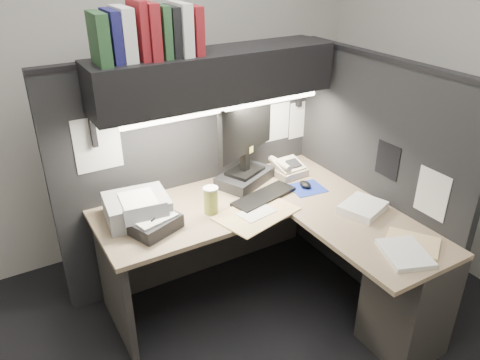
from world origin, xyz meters
The scene contains 21 objects.
floor centered at (0.00, 0.00, 0.00)m, with size 3.50×3.50×0.00m, color black.
wall_back centered at (0.00, 1.50, 1.35)m, with size 3.50×0.04×2.70m, color #BBB8B1.
partition_back centered at (0.03, 0.93, 0.80)m, with size 1.90×0.06×1.60m, color black.
partition_right centered at (0.98, 0.18, 0.80)m, with size 0.06×1.50×1.60m, color black.
desk centered at (0.43, 0.00, 0.44)m, with size 1.70×1.53×0.73m.
overhead_shelf centered at (0.12, 0.75, 1.50)m, with size 1.55×0.34×0.30m, color black.
task_light_tube centered at (0.12, 0.61, 1.33)m, with size 0.04×0.04×1.32m, color white.
monitor centered at (0.32, 0.72, 0.97)m, with size 0.52×0.39×0.60m.
keyboard centered at (0.31, 0.47, 0.74)m, with size 0.47×0.16×0.02m, color black.
mousepad centered at (0.64, 0.43, 0.73)m, with size 0.22×0.20×0.00m, color navy.
mouse centered at (0.64, 0.45, 0.75)m, with size 0.06×0.10×0.04m, color black.
telephone centered at (0.65, 0.68, 0.77)m, with size 0.21×0.22×0.09m, color beige.
coffee_cup centered at (-0.07, 0.48, 0.81)m, with size 0.09×0.09×0.16m, color #CECA52.
printer centered at (-0.48, 0.64, 0.80)m, with size 0.36×0.31×0.15m, color #939598.
notebook_stack centered at (-0.44, 0.47, 0.77)m, with size 0.27×0.23×0.08m, color black.
open_folder centered at (0.16, 0.32, 0.73)m, with size 0.49×0.32×0.01m, color #E2BE7F.
paper_stack_a centered at (0.75, 0.01, 0.76)m, with size 0.26×0.22×0.05m, color white.
paper_stack_b centered at (0.62, -0.44, 0.74)m, with size 0.22×0.28×0.03m, color white.
manila_stack centered at (0.73, -0.39, 0.74)m, with size 0.22×0.28×0.02m, color #E2BE7F.
binder_row centered at (-0.29, 0.75, 1.79)m, with size 0.59×0.25×0.31m.
pinned_papers centered at (0.42, 0.56, 1.05)m, with size 1.76×1.31×0.51m.
Camera 1 is at (-1.17, -1.76, 2.23)m, focal length 35.00 mm.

